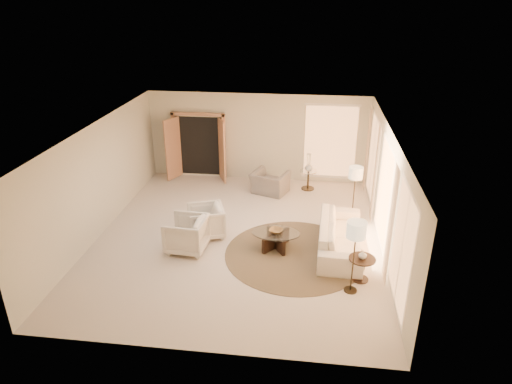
# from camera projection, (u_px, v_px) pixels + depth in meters

# --- Properties ---
(room) EXTENTS (7.04, 8.04, 2.83)m
(room) POSITION_uv_depth(u_px,v_px,m) (237.00, 187.00, 10.93)
(room) COLOR beige
(room) RESTS_ON ground
(windows_right) EXTENTS (0.10, 6.40, 2.40)m
(windows_right) POSITION_uv_depth(u_px,v_px,m) (384.00, 194.00, 10.64)
(windows_right) COLOR #EFA25F
(windows_right) RESTS_ON room
(window_back_corner) EXTENTS (1.70, 0.10, 2.40)m
(window_back_corner) POSITION_uv_depth(u_px,v_px,m) (330.00, 142.00, 14.26)
(window_back_corner) COLOR #EFA25F
(window_back_corner) RESTS_ON room
(curtains_right) EXTENTS (0.06, 5.20, 2.60)m
(curtains_right) POSITION_uv_depth(u_px,v_px,m) (377.00, 181.00, 11.48)
(curtains_right) COLOR beige
(curtains_right) RESTS_ON room
(french_doors) EXTENTS (1.95, 0.66, 2.16)m
(french_doors) POSITION_uv_depth(u_px,v_px,m) (199.00, 147.00, 14.74)
(french_doors) COLOR tan
(french_doors) RESTS_ON room
(area_rug) EXTENTS (3.58, 3.58, 0.01)m
(area_rug) POSITION_uv_depth(u_px,v_px,m) (295.00, 254.00, 10.75)
(area_rug) COLOR #3B2D1E
(area_rug) RESTS_ON room
(sofa) EXTENTS (1.09, 2.57, 0.74)m
(sofa) POSITION_uv_depth(u_px,v_px,m) (340.00, 236.00, 10.83)
(sofa) COLOR silver
(sofa) RESTS_ON room
(armchair_left) EXTENTS (1.05, 1.08, 0.88)m
(armchair_left) POSITION_uv_depth(u_px,v_px,m) (206.00, 220.00, 11.42)
(armchair_left) COLOR silver
(armchair_left) RESTS_ON room
(armchair_right) EXTENTS (0.90, 0.95, 0.93)m
(armchair_right) POSITION_uv_depth(u_px,v_px,m) (186.00, 233.00, 10.78)
(armchair_right) COLOR silver
(armchair_right) RESTS_ON room
(accent_chair) EXTENTS (1.20, 0.98, 0.90)m
(accent_chair) POSITION_uv_depth(u_px,v_px,m) (270.00, 179.00, 13.84)
(accent_chair) COLOR gray
(accent_chair) RESTS_ON room
(coffee_table) EXTENTS (1.24, 1.24, 0.43)m
(coffee_table) POSITION_uv_depth(u_px,v_px,m) (276.00, 238.00, 10.93)
(coffee_table) COLOR black
(coffee_table) RESTS_ON room
(end_table) EXTENTS (0.57, 0.57, 0.54)m
(end_table) POSITION_uv_depth(u_px,v_px,m) (362.00, 265.00, 9.68)
(end_table) COLOR black
(end_table) RESTS_ON room
(side_table) EXTENTS (0.52, 0.52, 0.61)m
(side_table) POSITION_uv_depth(u_px,v_px,m) (308.00, 178.00, 14.14)
(side_table) COLOR #2F281B
(side_table) RESTS_ON room
(floor_lamp_near) EXTENTS (0.37, 0.37, 1.52)m
(floor_lamp_near) POSITION_uv_depth(u_px,v_px,m) (356.00, 175.00, 11.87)
(floor_lamp_near) COLOR #2F281B
(floor_lamp_near) RESTS_ON room
(floor_lamp_far) EXTENTS (0.39, 0.39, 1.61)m
(floor_lamp_far) POSITION_uv_depth(u_px,v_px,m) (356.00, 233.00, 8.91)
(floor_lamp_far) COLOR #2F281B
(floor_lamp_far) RESTS_ON room
(bowl) EXTENTS (0.40, 0.40, 0.08)m
(bowl) POSITION_uv_depth(u_px,v_px,m) (276.00, 231.00, 10.85)
(bowl) COLOR brown
(bowl) RESTS_ON coffee_table
(end_vase) EXTENTS (0.19, 0.19, 0.18)m
(end_vase) POSITION_uv_depth(u_px,v_px,m) (363.00, 255.00, 9.57)
(end_vase) COLOR silver
(end_vase) RESTS_ON end_table
(side_vase) EXTENTS (0.30, 0.30, 0.25)m
(side_vase) POSITION_uv_depth(u_px,v_px,m) (309.00, 167.00, 13.99)
(side_vase) COLOR silver
(side_vase) RESTS_ON side_table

